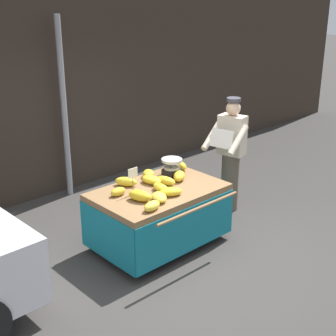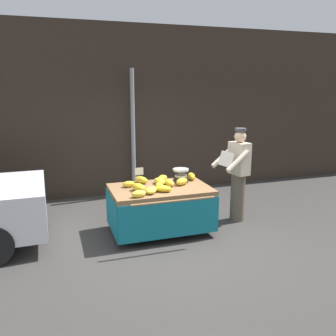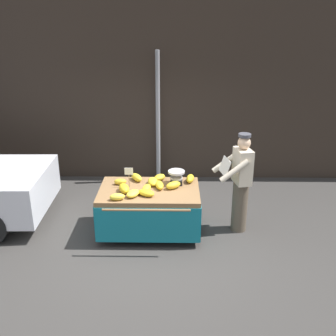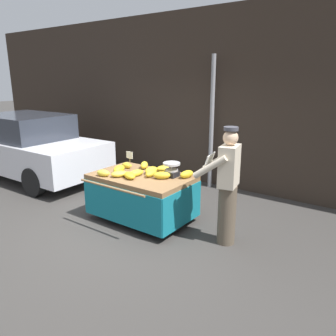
% 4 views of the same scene
% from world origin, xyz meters
% --- Properties ---
extents(ground_plane, '(60.00, 60.00, 0.00)m').
position_xyz_m(ground_plane, '(0.00, 0.00, 0.00)').
color(ground_plane, '#383533').
extents(back_wall, '(16.00, 0.24, 3.76)m').
position_xyz_m(back_wall, '(0.00, 2.99, 1.88)').
color(back_wall, '#332821').
rests_on(back_wall, ground).
extents(street_pole, '(0.09, 0.09, 2.81)m').
position_xyz_m(street_pole, '(0.05, 2.67, 1.41)').
color(street_pole, gray).
rests_on(street_pole, ground).
extents(banana_cart, '(1.66, 1.26, 0.79)m').
position_xyz_m(banana_cart, '(-0.02, 0.43, 0.58)').
color(banana_cart, olive).
rests_on(banana_cart, ground).
extents(weighing_scale, '(0.28, 0.28, 0.24)m').
position_xyz_m(weighing_scale, '(0.43, 0.66, 0.91)').
color(weighing_scale, black).
rests_on(weighing_scale, banana_cart).
extents(price_sign, '(0.14, 0.01, 0.34)m').
position_xyz_m(price_sign, '(-0.35, 0.52, 1.04)').
color(price_sign, '#997A51').
rests_on(price_sign, banana_cart).
extents(banana_bunch_0, '(0.26, 0.31, 0.12)m').
position_xyz_m(banana_bunch_0, '(-0.25, 0.79, 0.85)').
color(banana_bunch_0, yellow).
rests_on(banana_bunch_0, banana_cart).
extents(banana_bunch_1, '(0.22, 0.32, 0.11)m').
position_xyz_m(banana_bunch_1, '(0.03, 0.62, 0.85)').
color(banana_bunch_1, yellow).
rests_on(banana_bunch_1, banana_cart).
extents(banana_bunch_2, '(0.25, 0.17, 0.11)m').
position_xyz_m(banana_bunch_2, '(-0.49, 0.02, 0.85)').
color(banana_bunch_2, yellow).
rests_on(banana_bunch_2, banana_cart).
extents(banana_bunch_3, '(0.25, 0.33, 0.13)m').
position_xyz_m(banana_bunch_3, '(-0.41, 0.31, 0.86)').
color(banana_bunch_3, gold).
rests_on(banana_bunch_3, banana_cart).
extents(banana_bunch_4, '(0.17, 0.31, 0.10)m').
position_xyz_m(banana_bunch_4, '(-0.05, 0.34, 0.84)').
color(banana_bunch_4, yellow).
rests_on(banana_bunch_4, banana_cart).
extents(banana_bunch_5, '(0.21, 0.12, 0.10)m').
position_xyz_m(banana_bunch_5, '(-0.51, 0.61, 0.85)').
color(banana_bunch_5, gold).
rests_on(banana_bunch_5, banana_cart).
extents(banana_bunch_6, '(0.32, 0.28, 0.10)m').
position_xyz_m(banana_bunch_6, '(-0.05, 0.18, 0.85)').
color(banana_bunch_6, gold).
rests_on(banana_bunch_6, banana_cart).
extents(banana_bunch_7, '(0.30, 0.28, 0.12)m').
position_xyz_m(banana_bunch_7, '(0.38, 0.46, 0.85)').
color(banana_bunch_7, gold).
rests_on(banana_bunch_7, banana_cart).
extents(banana_bunch_8, '(0.18, 0.31, 0.11)m').
position_xyz_m(banana_bunch_8, '(0.15, 0.48, 0.85)').
color(banana_bunch_8, gold).
rests_on(banana_bunch_8, banana_cart).
extents(banana_bunch_9, '(0.27, 0.31, 0.10)m').
position_xyz_m(banana_bunch_9, '(-0.25, 0.15, 0.84)').
color(banana_bunch_9, yellow).
rests_on(banana_bunch_9, banana_cart).
extents(banana_bunch_10, '(0.26, 0.27, 0.11)m').
position_xyz_m(banana_bunch_10, '(0.14, 0.81, 0.85)').
color(banana_bunch_10, gold).
rests_on(banana_bunch_10, banana_cart).
extents(banana_bunch_11, '(0.18, 0.29, 0.12)m').
position_xyz_m(banana_bunch_11, '(0.66, 0.75, 0.85)').
color(banana_bunch_11, gold).
rests_on(banana_bunch_11, banana_cart).
extents(vendor_person, '(0.64, 0.59, 1.71)m').
position_xyz_m(vendor_person, '(1.48, 0.52, 0.87)').
color(vendor_person, brown).
rests_on(vendor_person, ground).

